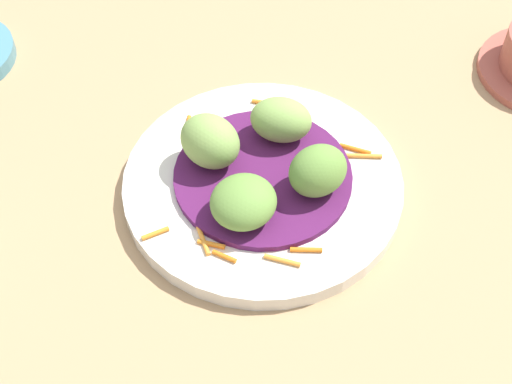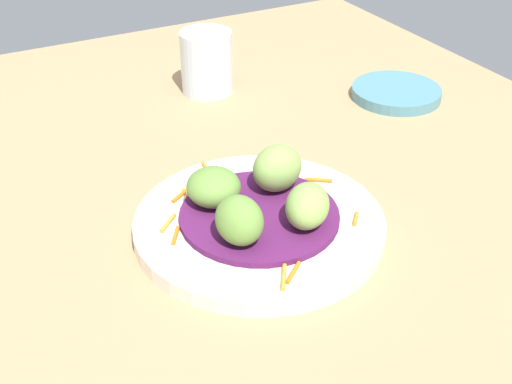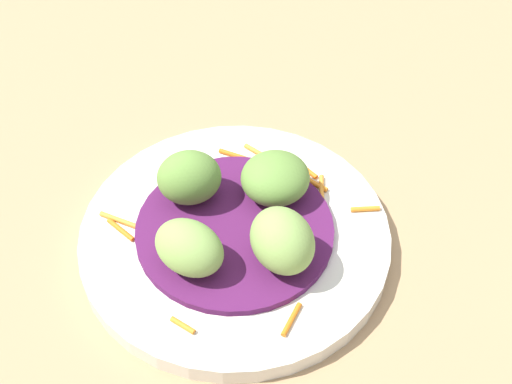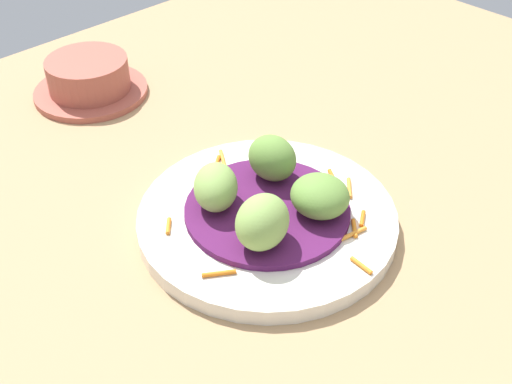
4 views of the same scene
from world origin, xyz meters
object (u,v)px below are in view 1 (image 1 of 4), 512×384
guac_scoop_right (243,202)px  guac_scoop_center (210,141)px  guac_scoop_left (281,120)px  guac_scoop_back (318,171)px  main_plate (263,184)px

guac_scoop_right → guac_scoop_center: bearing=-95.1°
guac_scoop_left → guac_scoop_center: (6.78, -0.61, 0.35)cm
guac_scoop_left → guac_scoop_back: 6.81cm
guac_scoop_center → guac_scoop_right: bearing=84.9°
guac_scoop_back → guac_scoop_right: bearing=-5.1°
guac_scoop_back → main_plate: bearing=-50.1°
guac_scoop_center → guac_scoop_back: size_ratio=1.08×
main_plate → guac_scoop_left: guac_scoop_left is taller
main_plate → guac_scoop_center: (3.08, -3.69, 3.83)cm
guac_scoop_center → guac_scoop_back: bearing=129.9°
main_plate → guac_scoop_left: (-3.69, -3.08, 3.48)cm
guac_scoop_right → main_plate: bearing=-140.1°
main_plate → guac_scoop_back: bearing=129.9°
main_plate → guac_scoop_back: 6.08cm
main_plate → guac_scoop_center: bearing=-50.1°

